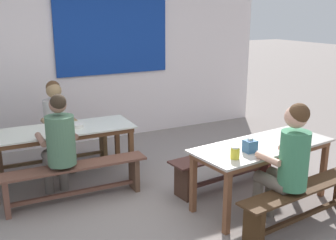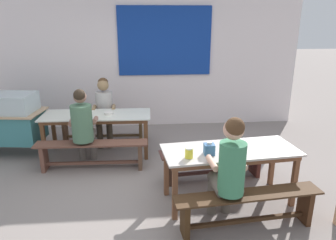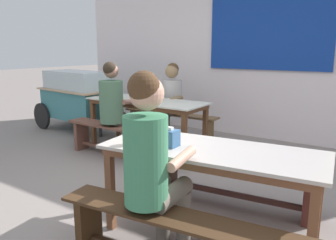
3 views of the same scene
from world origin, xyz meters
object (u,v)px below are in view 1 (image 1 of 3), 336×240
at_px(bench_far_back, 54,146).
at_px(person_center_facing, 57,120).
at_px(dining_table_far, 61,134).
at_px(person_left_back_turned, 59,142).
at_px(bench_near_front, 304,200).
at_px(condiment_jar, 235,153).
at_px(tissue_box, 250,146).
at_px(bench_near_back, 226,163).
at_px(bench_far_front, 74,177).
at_px(dining_table_near, 263,151).
at_px(person_near_front, 288,159).
at_px(soup_bowl, 77,126).

relative_size(bench_far_back, person_center_facing, 1.36).
relative_size(dining_table_far, person_left_back_turned, 1.42).
xyz_separation_m(bench_near_front, condiment_jar, (-0.61, 0.39, 0.50)).
distance_m(tissue_box, condiment_jar, 0.27).
relative_size(bench_near_back, tissue_box, 10.38).
distance_m(bench_near_back, bench_near_front, 1.20).
xyz_separation_m(dining_table_far, bench_far_front, (-0.01, -0.60, -0.35)).
distance_m(bench_near_back, person_center_facing, 2.39).
relative_size(person_left_back_turned, person_center_facing, 1.05).
relative_size(bench_far_back, bench_near_back, 1.05).
bearing_deg(bench_near_front, dining_table_near, 96.10).
bearing_deg(bench_far_back, person_left_back_turned, -97.44).
bearing_deg(bench_far_back, person_center_facing, -51.13).
bearing_deg(bench_near_back, bench_near_front, -83.90).
height_order(dining_table_near, person_near_front, person_near_front).
bearing_deg(bench_near_front, bench_far_front, 139.84).
bearing_deg(person_near_front, bench_near_back, 85.19).
bearing_deg(person_left_back_turned, bench_near_back, -15.08).
bearing_deg(person_center_facing, person_near_front, -58.94).
bearing_deg(person_left_back_turned, person_center_facing, 79.03).
distance_m(bench_far_front, person_left_back_turned, 0.44).
distance_m(person_near_front, person_center_facing, 3.18).
distance_m(dining_table_far, person_near_front, 2.79).
bearing_deg(bench_far_front, bench_far_back, 88.69).
bearing_deg(bench_far_front, dining_table_far, 88.69).
bearing_deg(dining_table_far, soup_bowl, -8.48).
height_order(bench_near_back, bench_near_front, same).
distance_m(bench_far_back, person_center_facing, 0.42).
distance_m(bench_far_front, person_center_facing, 1.20).
bearing_deg(bench_near_front, tissue_box, 127.52).
xyz_separation_m(bench_near_front, person_near_front, (-0.22, 0.05, 0.47)).
height_order(dining_table_near, bench_near_back, dining_table_near).
relative_size(person_left_back_turned, tissue_box, 8.39).
bearing_deg(person_center_facing, condiment_jar, -62.39).
bearing_deg(bench_near_front, person_center_facing, 123.89).
distance_m(bench_far_front, tissue_box, 2.04).
relative_size(dining_table_near, bench_far_front, 1.00).
bearing_deg(bench_near_back, tissue_box, -107.59).
xyz_separation_m(bench_near_front, person_center_facing, (-1.87, 2.78, 0.42)).
distance_m(dining_table_near, bench_far_front, 2.19).
height_order(bench_far_back, soup_bowl, soup_bowl).
height_order(bench_near_back, person_left_back_turned, person_left_back_turned).
bearing_deg(person_center_facing, bench_near_front, -56.11).
bearing_deg(condiment_jar, bench_near_back, 59.02).
bearing_deg(condiment_jar, bench_near_front, -32.05).
distance_m(bench_near_front, tissue_box, 0.77).
xyz_separation_m(tissue_box, soup_bowl, (-1.37, 1.75, -0.04)).
bearing_deg(dining_table_far, person_near_front, -52.04).
bearing_deg(bench_near_front, person_near_front, 167.09).
distance_m(dining_table_near, bench_near_front, 0.70).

